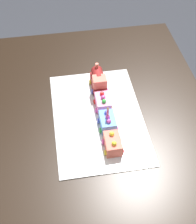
{
  "coord_description": "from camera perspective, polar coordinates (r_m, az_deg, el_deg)",
  "views": [
    {
      "loc": [
        0.93,
        -0.18,
        1.83
      ],
      "look_at": [
        -0.01,
        -0.03,
        0.77
      ],
      "focal_mm": 51.04,
      "sensor_mm": 36.0,
      "label": 1
    }
  ],
  "objects": [
    {
      "name": "dining_table",
      "position": [
        1.53,
        1.24,
        -3.68
      ],
      "size": [
        1.4,
        1.0,
        0.74
      ],
      "color": "black",
      "rests_on": "ground"
    },
    {
      "name": "birthday_candle",
      "position": [
        1.34,
        1.78,
        0.18
      ],
      "size": [
        0.01,
        0.01,
        0.05
      ],
      "color": "#F24C59",
      "rests_on": "cake_car_flatbed_sky_blue"
    },
    {
      "name": "cake_car_gondola_coral",
      "position": [
        1.31,
        2.67,
        -5.66
      ],
      "size": [
        0.1,
        0.08,
        0.07
      ],
      "color": "#F27260",
      "rests_on": "cake_board"
    },
    {
      "name": "cake_board",
      "position": [
        1.45,
        -0.0,
        -0.85
      ],
      "size": [
        0.6,
        0.4,
        0.0
      ],
      "primitive_type": "cube",
      "color": "silver",
      "rests_on": "dining_table"
    },
    {
      "name": "cake_car_tanker_bubblegum",
      "position": [
        1.46,
        0.9,
        1.73
      ],
      "size": [
        0.1,
        0.08,
        0.07
      ],
      "color": "pink",
      "rests_on": "cake_board"
    },
    {
      "name": "cake_locomotive",
      "position": [
        1.54,
        0.08,
        5.61
      ],
      "size": [
        0.14,
        0.08,
        0.12
      ],
      "color": "maroon",
      "rests_on": "cake_board"
    },
    {
      "name": "ground_plane",
      "position": [
        2.06,
        0.95,
        -14.62
      ],
      "size": [
        8.0,
        8.0,
        0.0
      ],
      "primitive_type": "plane",
      "color": "#2D3038"
    },
    {
      "name": "cake_car_flatbed_sky_blue",
      "position": [
        1.39,
        1.73,
        -1.76
      ],
      "size": [
        0.1,
        0.08,
        0.07
      ],
      "color": "#669EEA",
      "rests_on": "cake_board"
    }
  ]
}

